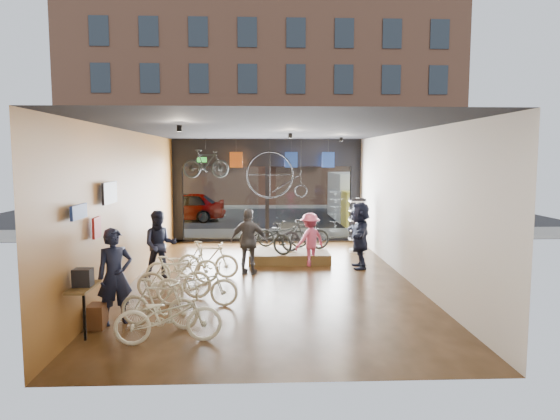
{
  "coord_description": "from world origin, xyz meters",
  "views": [
    {
      "loc": [
        -0.28,
        -12.65,
        3.13
      ],
      "look_at": [
        0.3,
        1.4,
        1.65
      ],
      "focal_mm": 32.0,
      "sensor_mm": 36.0,
      "label": 1
    }
  ],
  "objects": [
    {
      "name": "customer_5",
      "position": [
        2.55,
        1.21,
        0.94
      ],
      "size": [
        0.71,
        1.79,
        1.88
      ],
      "primitive_type": "imported",
      "rotation": [
        0.0,
        0.0,
        4.62
      ],
      "color": "#161C33",
      "rests_on": "ground_plane"
    },
    {
      "name": "customer_0",
      "position": [
        -3.0,
        -3.36,
        0.91
      ],
      "size": [
        0.79,
        0.71,
        1.82
      ],
      "primitive_type": "imported",
      "rotation": [
        0.0,
        0.0,
        0.53
      ],
      "color": "#161C33",
      "rests_on": "ground_plane"
    },
    {
      "name": "jersey_mid",
      "position": [
        0.85,
        5.2,
        3.05
      ],
      "size": [
        0.45,
        0.03,
        0.55
      ],
      "primitive_type": "cube",
      "color": "#1E3F99",
      "rests_on": "ceiling"
    },
    {
      "name": "floor_bike_1",
      "position": [
        -2.14,
        -3.63,
        0.46
      ],
      "size": [
        1.59,
        0.77,
        0.92
      ],
      "primitive_type": "imported",
      "rotation": [
        0.0,
        0.0,
        1.34
      ],
      "color": "beige",
      "rests_on": "ground_plane"
    },
    {
      "name": "ceiling",
      "position": [
        0.0,
        0.0,
        3.82
      ],
      "size": [
        7.0,
        12.0,
        0.04
      ],
      "primitive_type": "cube",
      "color": "black",
      "rests_on": "ground"
    },
    {
      "name": "box_truck",
      "position": [
        4.39,
        11.0,
        1.18
      ],
      "size": [
        2.0,
        6.01,
        2.37
      ],
      "primitive_type": null,
      "color": "silver",
      "rests_on": "street_road"
    },
    {
      "name": "storefront",
      "position": [
        0.0,
        6.0,
        1.9
      ],
      "size": [
        7.0,
        0.26,
        3.8
      ],
      "primitive_type": null,
      "color": "black",
      "rests_on": "ground"
    },
    {
      "name": "ground_plane",
      "position": [
        0.0,
        0.0,
        -0.02
      ],
      "size": [
        7.0,
        12.0,
        0.04
      ],
      "primitive_type": "cube",
      "color": "black",
      "rests_on": "ground"
    },
    {
      "name": "hung_bike",
      "position": [
        -2.08,
        4.2,
        2.93
      ],
      "size": [
        1.64,
        0.94,
        0.95
      ],
      "primitive_type": "imported",
      "rotation": [
        0.0,
        0.0,
        1.9
      ],
      "color": "black",
      "rests_on": "ceiling"
    },
    {
      "name": "opposite_building",
      "position": [
        0.0,
        21.5,
        7.0
      ],
      "size": [
        26.0,
        5.0,
        14.0
      ],
      "primitive_type": "cube",
      "color": "brown",
      "rests_on": "ground"
    },
    {
      "name": "penny_farthing",
      "position": [
        0.4,
        4.25,
        2.5
      ],
      "size": [
        2.0,
        0.06,
        1.6
      ],
      "primitive_type": null,
      "color": "black",
      "rests_on": "ceiling"
    },
    {
      "name": "sidewalk_near",
      "position": [
        0.0,
        7.2,
        0.06
      ],
      "size": [
        30.0,
        2.4,
        0.12
      ],
      "primitive_type": "cube",
      "color": "slate",
      "rests_on": "ground"
    },
    {
      "name": "jersey_left",
      "position": [
        -1.11,
        5.2,
        3.05
      ],
      "size": [
        0.45,
        0.03,
        0.55
      ],
      "primitive_type": "cube",
      "color": "#CC5919",
      "rests_on": "ceiling"
    },
    {
      "name": "customer_3",
      "position": [
        1.17,
        1.55,
        0.77
      ],
      "size": [
        1.15,
        1.03,
        1.54
      ],
      "primitive_type": "imported",
      "rotation": [
        0.0,
        0.0,
        3.73
      ],
      "color": "#CC4C72",
      "rests_on": "ground_plane"
    },
    {
      "name": "exit_sign",
      "position": [
        -2.4,
        5.88,
        3.05
      ],
      "size": [
        0.35,
        0.06,
        0.18
      ],
      "primitive_type": "cube",
      "color": "#198C26",
      "rests_on": "storefront"
    },
    {
      "name": "street_car",
      "position": [
        -4.14,
        12.0,
        0.73
      ],
      "size": [
        4.29,
        1.73,
        1.46
      ],
      "primitive_type": "imported",
      "rotation": [
        0.0,
        0.0,
        -1.57
      ],
      "color": "gray",
      "rests_on": "street_road"
    },
    {
      "name": "jersey_right",
      "position": [
        2.18,
        5.2,
        3.05
      ],
      "size": [
        0.45,
        0.03,
        0.55
      ],
      "primitive_type": "cube",
      "color": "#1E3F99",
      "rests_on": "ceiling"
    },
    {
      "name": "customer_1",
      "position": [
        -2.85,
        0.1,
        0.89
      ],
      "size": [
        0.99,
        0.84,
        1.78
      ],
      "primitive_type": "imported",
      "rotation": [
        0.0,
        0.0,
        0.21
      ],
      "color": "#161C33",
      "rests_on": "ground_plane"
    },
    {
      "name": "floor_bike_2",
      "position": [
        -1.61,
        -2.28,
        0.46
      ],
      "size": [
        1.79,
        0.75,
        0.92
      ],
      "primitive_type": "imported",
      "rotation": [
        0.0,
        0.0,
        1.49
      ],
      "color": "beige",
      "rests_on": "ground_plane"
    },
    {
      "name": "floor_bike_5",
      "position": [
        -1.64,
        0.18,
        0.49
      ],
      "size": [
        1.66,
        0.64,
        0.97
      ],
      "primitive_type": "imported",
      "rotation": [
        0.0,
        0.0,
        1.46
      ],
      "color": "beige",
      "rests_on": "ground_plane"
    },
    {
      "name": "display_platform",
      "position": [
        0.59,
        2.36,
        0.15
      ],
      "size": [
        2.4,
        1.8,
        0.3
      ],
      "primitive_type": "cube",
      "color": "brown",
      "rests_on": "ground_plane"
    },
    {
      "name": "floor_bike_4",
      "position": [
        -2.19,
        -0.48,
        0.47
      ],
      "size": [
        1.86,
        0.93,
        0.93
      ],
      "primitive_type": "imported",
      "rotation": [
        0.0,
        0.0,
        1.76
      ],
      "color": "beige",
      "rests_on": "ground_plane"
    },
    {
      "name": "floor_bike_0",
      "position": [
        -1.82,
        -4.41,
        0.47
      ],
      "size": [
        1.86,
        0.87,
        0.94
      ],
      "primitive_type": "imported",
      "rotation": [
        0.0,
        0.0,
        1.71
      ],
      "color": "beige",
      "rests_on": "ground_plane"
    },
    {
      "name": "street_road",
      "position": [
        0.0,
        15.0,
        -0.01
      ],
      "size": [
        30.0,
        18.0,
        0.02
      ],
      "primitive_type": "cube",
      "color": "black",
      "rests_on": "ground"
    },
    {
      "name": "floor_bike_3",
      "position": [
        -2.17,
        -1.77,
        0.49
      ],
      "size": [
        1.65,
        0.54,
        0.98
      ],
      "primitive_type": "imported",
      "rotation": [
        0.0,
        0.0,
        1.62
      ],
      "color": "beige",
      "rests_on": "ground_plane"
    },
    {
      "name": "wall_merch",
      "position": [
        -3.38,
        -3.5,
        1.3
      ],
      "size": [
        0.4,
        2.4,
        2.6
      ],
      "primitive_type": null,
      "color": "navy",
      "rests_on": "wall_left"
    },
    {
      "name": "sunglasses_rack",
      "position": [
        2.95,
        3.58,
        0.91
      ],
      "size": [
        0.61,
        0.53,
        1.82
      ],
      "primitive_type": null,
      "rotation": [
        0.0,
        0.0,
        -0.18
      ],
      "color": "white",
      "rests_on": "ground_plane"
    },
    {
      "name": "display_bike_mid",
      "position": [
        1.12,
        2.35,
        0.78
      ],
      "size": [
        1.67,
        0.99,
        0.97
      ],
      "primitive_type": "imported",
      "rotation": [
        0.0,
        0.0,
        1.93
      ],
      "color": "black",
      "rests_on": "display_platform"
    },
    {
      "name": "display_bike_right",
      "position": [
        0.43,
        2.95,
        0.73
      ],
      "size": [
        1.71,
        0.89,
        0.85
      ],
      "primitive_type": "imported",
      "rotation": [
        0.0,
        0.0,
        1.36
      ],
      "color": "black",
      "rests_on": "display_platform"
    },
    {
      "name": "wall_left",
      "position": [
        -3.52,
        0.0,
        1.9
      ],
      "size": [
        0.04,
        12.0,
        3.8
      ],
      "primitive_type": "cube",
      "color": "#935D21",
      "rests_on": "ground"
    },
    {
      "name": "display_bike_left",
      "position": [
        -0.12,
        1.99,
        0.78
      ],
      "size": [
        1.9,
        1.53,
        0.97
      ],
      "primitive_type": "imported",
      "rotation": [
        0.0,
        0.0,
        1.0
      ],
      "color": "black",
      "rests_on": "display_platform"
    },
    {
      "name": "customer_2",
      "position": [
        -0.57,
        0.57,
        0.89
      ],
      "size": [
        1.12,
        0.7,
        1.78
      ],
      "primitive_type": "imported",
      "rotation": [
        0.0,
        0.0,
        2.87
      ],
      "color": "#3F3F44",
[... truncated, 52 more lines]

